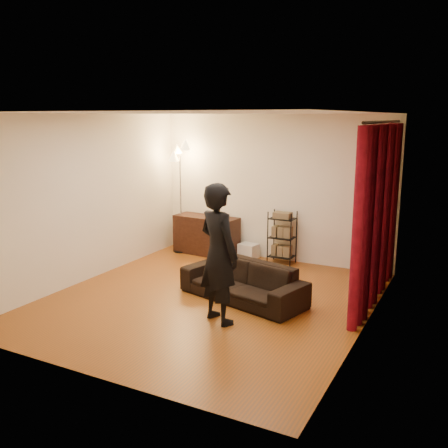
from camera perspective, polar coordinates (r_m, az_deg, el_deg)
The scene contains 14 objects.
floor at distance 7.46m, azimuth -1.76°, elevation -8.65°, with size 5.00×5.00×0.00m, color #904410.
ceiling at distance 6.97m, azimuth -1.91°, elevation 12.57°, with size 5.00×5.00×0.00m, color white.
wall_back at distance 9.33m, azimuth 5.70°, elevation 4.09°, with size 5.00×5.00×0.00m, color #EDE3CB.
wall_front at distance 5.11m, azimuth -15.66°, elevation -3.01°, with size 5.00×5.00×0.00m, color #EDE3CB.
wall_left at distance 8.41m, azimuth -15.36°, elevation 2.84°, with size 5.00×5.00×0.00m, color #EDE3CB.
wall_right at distance 6.33m, azimuth 16.25°, elevation -0.18°, with size 5.00×5.00×0.00m, color #EDE3CB.
curtain_rod at distance 7.32m, azimuth 17.84°, elevation 11.05°, with size 0.04×0.04×2.65m, color black.
curtain at distance 7.45m, azimuth 17.04°, elevation 0.99°, with size 0.22×2.65×2.55m, color maroon, non-canonical shape.
sofa at distance 7.38m, azimuth 2.16°, elevation -6.58°, with size 1.92×0.75×0.56m, color black.
person at distance 6.43m, azimuth -0.62°, elevation -3.41°, with size 0.67×0.44×1.84m, color black.
media_cabinet at distance 9.80m, azimuth -2.03°, elevation -1.28°, with size 1.28×0.48×0.75m, color #331910.
storage_boxes at distance 9.56m, azimuth 2.77°, elevation -3.07°, with size 0.34×0.27×0.28m, color silver, non-canonical shape.
wire_shelf at distance 9.18m, azimuth 6.65°, elevation -1.55°, with size 0.44×0.31×0.97m, color black, non-canonical shape.
floor_lamp at distance 9.85m, azimuth -4.98°, elevation 2.88°, with size 0.38×0.38×2.14m, color silver, non-canonical shape.
Camera 1 is at (3.41, -6.08, 2.65)m, focal length 40.00 mm.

